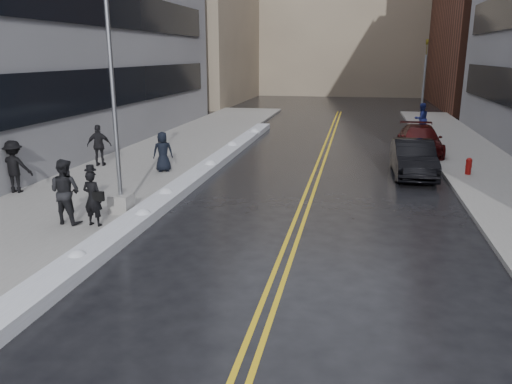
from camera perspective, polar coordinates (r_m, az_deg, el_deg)
The scene contains 19 objects.
ground at distance 14.15m, azimuth -6.51°, elevation -6.12°, with size 160.00×160.00×0.00m, color black.
sidewalk_west at distance 25.10m, azimuth -12.08°, elevation 3.39°, with size 5.50×50.00×0.15m, color gray.
sidewalk_east at distance 23.79m, azimuth 25.37°, elevation 1.56°, with size 4.00×50.00×0.15m, color gray.
lane_line_left at distance 23.15m, azimuth 6.69°, elevation 2.44°, with size 0.12×50.00×0.01m, color gold.
lane_line_right at distance 23.13m, azimuth 7.43°, elevation 2.41°, with size 0.12×50.00×0.01m, color gold.
snow_ridge at distance 22.11m, azimuth -6.26°, elevation 2.28°, with size 0.90×30.00×0.34m, color silver.
building_west_far at distance 59.94m, azimuth -8.17°, elevation 18.98°, with size 14.00×22.00×18.00m, color gray.
building_far at distance 72.76m, azimuth 10.33°, elevation 19.83°, with size 36.00×16.00×22.00m, color gray.
lamppost at distance 16.51m, azimuth -15.65°, elevation 5.67°, with size 0.65×0.65×7.62m.
fire_hydrant at distance 23.47m, azimuth 23.14°, elevation 2.83°, with size 0.26×0.26×0.73m.
traffic_signal at distance 36.79m, azimuth 18.63°, elevation 11.92°, with size 0.16×0.20×6.00m.
pedestrian_fedora at distance 15.76m, azimuth -18.15°, elevation -0.68°, with size 0.63×0.41×1.72m, color black.
pedestrian_b at distance 16.23m, azimuth -20.98°, elevation 0.06°, with size 0.98×0.76×2.01m, color black.
pedestrian_c at distance 22.43m, azimuth -10.59°, elevation 4.55°, with size 0.86×0.56×1.77m, color black.
pedestrian_d at distance 24.29m, azimuth -17.48°, elevation 5.11°, with size 1.12×0.47×1.92m, color black.
pedestrian_e at distance 20.70m, azimuth -25.89°, elevation 2.63°, with size 1.27×0.73×1.97m, color black.
pedestrian_east at distance 34.27m, azimuth 18.35°, elevation 7.95°, with size 0.98×0.76×2.01m, color navy.
car_black at distance 22.92m, azimuth 17.54°, elevation 3.69°, with size 1.66×4.75×1.57m, color black.
car_maroon at distance 28.17m, azimuth 18.21°, elevation 5.65°, with size 2.10×5.16×1.50m, color #390909.
Camera 1 is at (4.16, -12.49, 5.19)m, focal length 35.00 mm.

